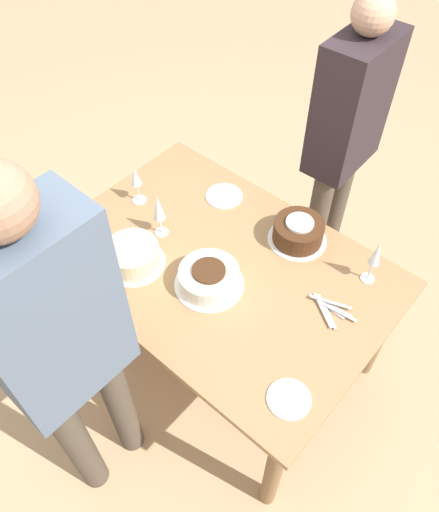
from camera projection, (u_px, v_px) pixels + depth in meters
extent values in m
plane|color=tan|center=(220.00, 349.00, 2.71)|extent=(12.00, 12.00, 0.00)
cube|color=#9E754C|center=(220.00, 266.00, 2.16)|extent=(1.45, 0.99, 0.03)
cylinder|color=brown|center=(380.00, 332.00, 2.37)|extent=(0.07, 0.07, 0.71)
cylinder|color=brown|center=(183.00, 207.00, 2.92)|extent=(0.07, 0.07, 0.71)
cylinder|color=brown|center=(273.00, 471.00, 1.96)|extent=(0.07, 0.07, 0.71)
cylinder|color=brown|center=(68.00, 295.00, 2.51)|extent=(0.07, 0.07, 0.71)
cylinder|color=white|center=(209.00, 284.00, 2.07)|extent=(0.29, 0.29, 0.01)
cylinder|color=silver|center=(209.00, 278.00, 2.04)|extent=(0.25, 0.25, 0.08)
cylinder|color=#422614|center=(209.00, 271.00, 2.00)|extent=(0.14, 0.14, 0.01)
cylinder|color=white|center=(297.00, 239.00, 2.23)|extent=(0.26, 0.26, 0.01)
cylinder|color=#422614|center=(298.00, 231.00, 2.19)|extent=(0.22, 0.22, 0.10)
cylinder|color=silver|center=(300.00, 223.00, 2.15)|extent=(0.12, 0.12, 0.01)
cylinder|color=white|center=(135.00, 263.00, 2.15)|extent=(0.27, 0.27, 0.01)
cylinder|color=beige|center=(133.00, 255.00, 2.11)|extent=(0.23, 0.23, 0.10)
cylinder|color=silver|center=(162.00, 232.00, 2.26)|extent=(0.06, 0.06, 0.00)
cylinder|color=silver|center=(161.00, 225.00, 2.23)|extent=(0.01, 0.01, 0.09)
cone|color=silver|center=(158.00, 207.00, 2.14)|extent=(0.05, 0.05, 0.13)
cylinder|color=silver|center=(139.00, 200.00, 2.40)|extent=(0.07, 0.07, 0.00)
cylinder|color=silver|center=(138.00, 192.00, 2.36)|extent=(0.01, 0.01, 0.10)
cone|color=silver|center=(135.00, 176.00, 2.28)|extent=(0.05, 0.05, 0.09)
cylinder|color=silver|center=(367.00, 278.00, 2.09)|extent=(0.06, 0.06, 0.00)
cylinder|color=silver|center=(370.00, 270.00, 2.05)|extent=(0.01, 0.01, 0.10)
cone|color=silver|center=(377.00, 253.00, 1.97)|extent=(0.05, 0.05, 0.12)
cylinder|color=white|center=(289.00, 399.00, 1.75)|extent=(0.16, 0.16, 0.01)
cylinder|color=white|center=(224.00, 196.00, 2.41)|extent=(0.18, 0.18, 0.01)
cube|color=silver|center=(332.00, 306.00, 2.00)|extent=(0.17, 0.03, 0.00)
cube|color=silver|center=(327.00, 306.00, 2.00)|extent=(0.17, 0.02, 0.00)
cube|color=silver|center=(327.00, 312.00, 1.98)|extent=(0.15, 0.10, 0.00)
cube|color=silver|center=(323.00, 310.00, 1.98)|extent=(0.15, 0.10, 0.00)
cube|color=silver|center=(337.00, 311.00, 1.97)|extent=(0.17, 0.03, 0.00)
cube|color=silver|center=(331.00, 302.00, 2.00)|extent=(0.16, 0.07, 0.00)
cylinder|color=#4C4238|center=(337.00, 204.00, 2.89)|extent=(0.11, 0.11, 0.78)
cylinder|color=#4C4238|center=(316.00, 225.00, 2.78)|extent=(0.11, 0.11, 0.78)
cube|color=#2D2328|center=(352.00, 105.00, 2.29)|extent=(0.23, 0.40, 0.65)
sphere|color=tan|center=(373.00, 13.00, 1.97)|extent=(0.18, 0.18, 0.18)
cylinder|color=#4C4238|center=(77.00, 442.00, 1.97)|extent=(0.11, 0.11, 0.85)
cylinder|color=#4C4238|center=(119.00, 403.00, 2.07)|extent=(0.11, 0.11, 0.85)
cube|color=slate|center=(48.00, 316.00, 1.42)|extent=(0.22, 0.40, 0.71)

